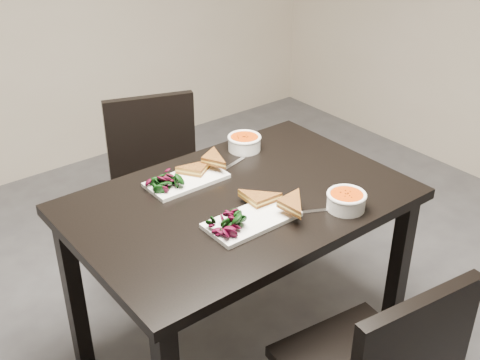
{
  "coord_description": "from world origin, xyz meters",
  "views": [
    {
      "loc": [
        -0.76,
        -0.96,
        1.85
      ],
      "look_at": [
        0.38,
        0.48,
        0.82
      ],
      "focal_mm": 44.7,
      "sensor_mm": 36.0,
      "label": 1
    }
  ],
  "objects_px": {
    "soup_bowl_near": "(346,200)",
    "plate_near": "(252,220)",
    "chair_far": "(158,178)",
    "soup_bowl_far": "(244,142)",
    "table": "(240,220)",
    "plate_far": "(187,180)"
  },
  "relations": [
    {
      "from": "plate_near",
      "to": "soup_bowl_far",
      "type": "xyz_separation_m",
      "value": [
        0.32,
        0.44,
        0.03
      ]
    },
    {
      "from": "chair_far",
      "to": "soup_bowl_far",
      "type": "xyz_separation_m",
      "value": [
        0.17,
        -0.44,
        0.3
      ]
    },
    {
      "from": "chair_far",
      "to": "plate_far",
      "type": "bearing_deg",
      "value": -88.71
    },
    {
      "from": "plate_near",
      "to": "plate_far",
      "type": "bearing_deg",
      "value": 93.3
    },
    {
      "from": "chair_far",
      "to": "soup_bowl_near",
      "type": "relative_size",
      "value": 6.12
    },
    {
      "from": "table",
      "to": "plate_near",
      "type": "xyz_separation_m",
      "value": [
        -0.07,
        -0.15,
        0.11
      ]
    },
    {
      "from": "chair_far",
      "to": "plate_near",
      "type": "xyz_separation_m",
      "value": [
        -0.15,
        -0.88,
        0.27
      ]
    },
    {
      "from": "table",
      "to": "plate_far",
      "type": "height_order",
      "value": "plate_far"
    },
    {
      "from": "table",
      "to": "plate_near",
      "type": "distance_m",
      "value": 0.2
    },
    {
      "from": "chair_far",
      "to": "soup_bowl_near",
      "type": "distance_m",
      "value": 1.07
    },
    {
      "from": "plate_far",
      "to": "soup_bowl_near",
      "type": "bearing_deg",
      "value": -56.37
    },
    {
      "from": "soup_bowl_near",
      "to": "plate_near",
      "type": "bearing_deg",
      "value": 156.36
    },
    {
      "from": "plate_far",
      "to": "soup_bowl_far",
      "type": "xyz_separation_m",
      "value": [
        0.34,
        0.08,
        0.03
      ]
    },
    {
      "from": "chair_far",
      "to": "soup_bowl_far",
      "type": "bearing_deg",
      "value": -49.16
    },
    {
      "from": "table",
      "to": "soup_bowl_far",
      "type": "relative_size",
      "value": 8.61
    },
    {
      "from": "table",
      "to": "soup_bowl_far",
      "type": "bearing_deg",
      "value": 49.13
    },
    {
      "from": "soup_bowl_near",
      "to": "soup_bowl_far",
      "type": "height_order",
      "value": "same"
    },
    {
      "from": "chair_far",
      "to": "soup_bowl_far",
      "type": "height_order",
      "value": "chair_far"
    },
    {
      "from": "table",
      "to": "plate_far",
      "type": "xyz_separation_m",
      "value": [
        -0.09,
        0.21,
        0.11
      ]
    },
    {
      "from": "plate_near",
      "to": "soup_bowl_far",
      "type": "bearing_deg",
      "value": 54.13
    },
    {
      "from": "plate_near",
      "to": "plate_far",
      "type": "relative_size",
      "value": 1.06
    },
    {
      "from": "soup_bowl_near",
      "to": "chair_far",
      "type": "bearing_deg",
      "value": 98.97
    }
  ]
}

